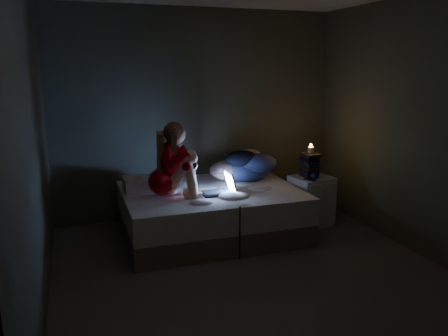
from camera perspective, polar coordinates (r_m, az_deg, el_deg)
name	(u,v)px	position (r m, az deg, el deg)	size (l,w,h in m)	color
floor	(253,275)	(4.31, 3.77, -13.51)	(3.60, 3.80, 0.02)	#4E4745
wall_back	(197,115)	(5.70, -3.45, 6.83)	(3.60, 0.02, 2.60)	#373D2D
wall_front	(411,197)	(2.30, 22.78, -3.38)	(3.60, 0.02, 2.60)	#373D2D
wall_left	(31,149)	(3.62, -23.46, 2.21)	(0.02, 3.80, 2.60)	#373D2D
wall_right	(423,128)	(4.89, 24.07, 4.71)	(0.02, 3.80, 2.60)	#373D2D
bed	(211,212)	(5.13, -1.65, -5.65)	(1.95, 1.47, 0.54)	#B7B0A4
pillow	(147,184)	(5.09, -9.85, -1.99)	(0.50, 0.36, 0.14)	silver
woman	(163,160)	(4.70, -7.85, 0.98)	(0.50, 0.33, 0.81)	#78000C
laptop	(217,183)	(4.85, -0.87, -1.88)	(0.36, 0.26, 0.26)	black
clothes_pile	(246,164)	(5.47, 2.86, 0.56)	(0.65, 0.52, 0.39)	navy
nightstand	(311,201)	(5.55, 11.04, -4.11)	(0.45, 0.40, 0.60)	silver
book_stack	(310,165)	(5.44, 10.94, 0.41)	(0.19, 0.25, 0.29)	black
candle	(311,149)	(5.40, 11.03, 2.35)	(0.07, 0.07, 0.08)	beige
phone	(307,179)	(5.31, 10.61, -1.45)	(0.07, 0.14, 0.01)	black
blue_orb	(312,176)	(5.33, 11.20, -1.03)	(0.08, 0.08, 0.08)	#19114D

